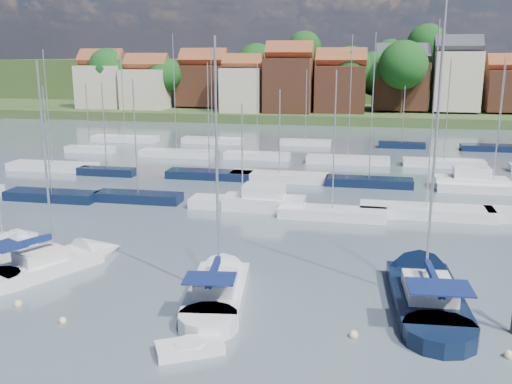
# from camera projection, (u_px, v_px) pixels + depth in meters

# --- Properties ---
(ground) EXTENTS (260.00, 260.00, 0.00)m
(ground) POSITION_uv_depth(u_px,v_px,m) (340.00, 169.00, 67.33)
(ground) COLOR #414D59
(ground) RESTS_ON ground
(sailboat_left) EXTENTS (7.02, 10.22, 13.82)m
(sailboat_left) POSITION_uv_depth(u_px,v_px,m) (63.00, 262.00, 35.87)
(sailboat_left) COLOR silver
(sailboat_left) RESTS_ON ground
(sailboat_centre) EXTENTS (4.42, 11.46, 15.20)m
(sailboat_centre) POSITION_uv_depth(u_px,v_px,m) (221.00, 284.00, 32.32)
(sailboat_centre) COLOR silver
(sailboat_centre) RESTS_ON ground
(sailboat_navy) EXTENTS (4.34, 13.43, 18.25)m
(sailboat_navy) POSITION_uv_depth(u_px,v_px,m) (421.00, 285.00, 32.22)
(sailboat_navy) COLOR black
(sailboat_navy) RESTS_ON ground
(sailboat_far) EXTENTS (2.56, 8.68, 11.55)m
(sailboat_far) POSITION_uv_depth(u_px,v_px,m) (8.00, 249.00, 38.30)
(sailboat_far) COLOR silver
(sailboat_far) RESTS_ON ground
(tender) EXTENTS (3.28, 2.65, 0.64)m
(tender) POSITION_uv_depth(u_px,v_px,m) (190.00, 348.00, 25.49)
(tender) COLOR silver
(tender) RESTS_ON ground
(buoy_a) EXTENTS (0.46, 0.46, 0.46)m
(buoy_a) POSITION_uv_depth(u_px,v_px,m) (18.00, 306.00, 30.35)
(buoy_a) COLOR beige
(buoy_a) RESTS_ON ground
(buoy_b) EXTENTS (0.41, 0.41, 0.41)m
(buoy_b) POSITION_uv_depth(u_px,v_px,m) (63.00, 323.00, 28.43)
(buoy_b) COLOR beige
(buoy_b) RESTS_ON ground
(buoy_c) EXTENTS (0.51, 0.51, 0.51)m
(buoy_c) POSITION_uv_depth(u_px,v_px,m) (212.00, 314.00, 29.40)
(buoy_c) COLOR #D85914
(buoy_c) RESTS_ON ground
(buoy_d) EXTENTS (0.46, 0.46, 0.46)m
(buoy_d) POSITION_uv_depth(u_px,v_px,m) (353.00, 337.00, 27.00)
(buoy_d) COLOR beige
(buoy_d) RESTS_ON ground
(buoy_e) EXTENTS (0.49, 0.49, 0.49)m
(buoy_e) POSITION_uv_depth(u_px,v_px,m) (415.00, 277.00, 34.40)
(buoy_e) COLOR #D85914
(buoy_e) RESTS_ON ground
(buoy_f) EXTENTS (0.47, 0.47, 0.47)m
(buoy_f) POSITION_uv_depth(u_px,v_px,m) (509.00, 357.00, 25.17)
(buoy_f) COLOR beige
(buoy_f) RESTS_ON ground
(marina_field) EXTENTS (79.62, 41.41, 15.93)m
(marina_field) POSITION_uv_depth(u_px,v_px,m) (355.00, 174.00, 62.24)
(marina_field) COLOR silver
(marina_field) RESTS_ON ground
(far_shore_town) EXTENTS (212.46, 90.00, 22.27)m
(far_shore_town) POSITION_uv_depth(u_px,v_px,m) (369.00, 88.00, 154.15)
(far_shore_town) COLOR #3F5028
(far_shore_town) RESTS_ON ground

